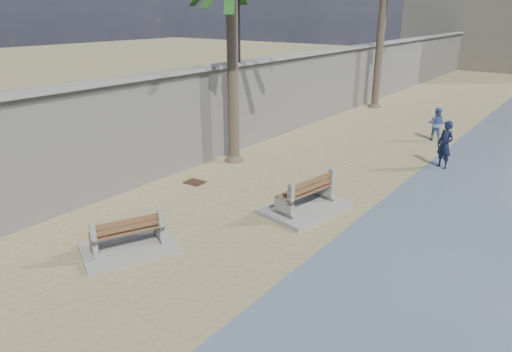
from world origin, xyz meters
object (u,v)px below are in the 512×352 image
Objects in this scene: person_a at (446,141)px; person_b at (436,122)px; bench_far at (305,196)px; bench_near at (127,236)px.

person_a reaches higher than person_b.
person_a reaches higher than bench_far.
person_a is (2.11, 6.43, 0.58)m from bench_far.
bench_far is at bearing 64.53° from bench_near.
bench_far is 1.32× the size of person_a.
person_b reaches higher than bench_near.
bench_far is at bearing -79.64° from person_a.
bench_near is at bearing -82.79° from person_a.
person_b is at bearing 78.93° from bench_near.
bench_near is 11.93m from person_a.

